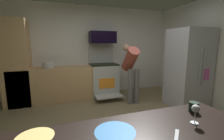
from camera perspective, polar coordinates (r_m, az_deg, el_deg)
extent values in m
cube|color=#7F6E4E|center=(2.85, 2.38, -22.51)|extent=(5.20, 4.80, 0.02)
cube|color=silver|center=(4.68, -7.97, 6.99)|extent=(5.20, 0.12, 2.60)
cube|color=tan|center=(4.36, -18.52, -4.92)|extent=(2.40, 0.60, 0.90)
cube|color=tan|center=(4.37, -32.15, 2.15)|extent=(0.60, 0.60, 2.10)
cube|color=#B7BDB7|center=(4.49, -3.09, -3.87)|extent=(0.76, 0.64, 0.92)
cube|color=black|center=(4.41, -3.14, 2.15)|extent=(0.76, 0.64, 0.03)
cube|color=#B7BDB7|center=(4.66, -4.15, 6.33)|extent=(0.76, 0.06, 0.58)
cube|color=orange|center=(4.19, -1.87, -4.99)|extent=(0.44, 0.01, 0.28)
cube|color=#B7BDB7|center=(4.13, -1.15, -9.72)|extent=(0.72, 0.35, 0.03)
cube|color=black|center=(4.47, -3.59, 12.09)|extent=(0.74, 0.38, 0.34)
cube|color=#B0B5BC|center=(4.11, 26.56, 0.56)|extent=(0.84, 0.73, 1.86)
cylinder|color=#B0B5BC|center=(3.82, 30.28, 1.04)|extent=(0.02, 0.02, 0.84)
cylinder|color=#B0B5BC|center=(3.88, 31.06, 1.09)|extent=(0.02, 0.02, 0.84)
cube|color=#CF58B2|center=(4.00, 31.74, -1.47)|extent=(0.20, 0.01, 0.26)
cylinder|color=slate|center=(3.90, 6.88, -6.32)|extent=(0.14, 0.14, 0.88)
cylinder|color=slate|center=(3.97, 9.11, -6.07)|extent=(0.14, 0.14, 0.88)
cylinder|color=#9D4537|center=(4.00, 6.87, 4.02)|extent=(0.30, 0.65, 0.68)
sphere|color=tan|center=(4.22, 5.40, 8.41)|extent=(0.20, 0.20, 0.20)
cone|color=#2A6EB3|center=(1.02, 1.18, -23.95)|extent=(0.25, 0.25, 0.08)
cylinder|color=silver|center=(1.41, 28.44, -17.01)|extent=(0.06, 0.06, 0.01)
cylinder|color=silver|center=(1.39, 28.60, -15.32)|extent=(0.01, 0.01, 0.08)
ellipsoid|color=silver|center=(1.36, 28.85, -12.52)|extent=(0.06, 0.06, 0.06)
cylinder|color=black|center=(1.60, 28.25, -12.08)|extent=(0.08, 0.08, 0.09)
cylinder|color=silver|center=(4.27, -22.80, 1.75)|extent=(0.27, 0.27, 0.16)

